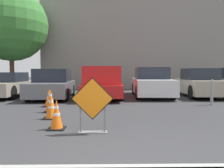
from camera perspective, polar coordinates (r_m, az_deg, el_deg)
The scene contains 14 objects.
ground_plane at distance 12.80m, azimuth 1.24°, elevation -2.93°, with size 96.00×96.00×0.00m, color #333335.
road_closed_sign at distance 4.84m, azimuth -5.13°, elevation -5.20°, with size 0.94×0.20×1.24m.
traffic_cone_nearest at distance 5.38m, azimuth -14.30°, elevation -7.77°, with size 0.39×0.39×0.71m.
traffic_cone_second at distance 6.62m, azimuth -15.62°, elevation -5.95°, with size 0.44×0.44×0.66m.
traffic_cone_third at distance 7.68m, azimuth -15.76°, elevation -4.27°, with size 0.44×0.44×0.78m.
traffic_cone_fourth at distance 8.93m, azimuth -16.08°, elevation -3.52°, with size 0.47×0.47×0.69m.
parked_car_second at distance 13.26m, azimuth -25.69°, elevation -0.28°, with size 1.95×4.40×1.34m.
parked_car_third at distance 11.78m, azimuth -15.24°, elevation -0.22°, with size 2.10×4.26×1.51m.
pickup_truck at distance 11.57m, azimuth -2.28°, elevation 0.07°, with size 2.06×5.58×1.62m.
parked_car_fourth at distance 12.28m, azimuth 10.24°, elevation 0.22°, with size 2.11×4.55×1.61m.
parked_car_fifth at distance 12.92m, azimuth 21.94°, elevation 0.09°, with size 2.03×4.11×1.56m.
bollard_nearest at distance 9.82m, azimuth 24.64°, elevation -1.82°, with size 0.12×0.12×1.05m.
building_facade_backdrop at distance 20.72m, azimuth 10.58°, elevation 11.64°, with size 18.99×5.00×8.86m.
street_tree_behind_lot at distance 17.98m, azimuth -24.91°, elevation 13.86°, with size 5.27×5.27×7.43m.
Camera 1 is at (-0.48, -2.72, 1.36)m, focal length 35.00 mm.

